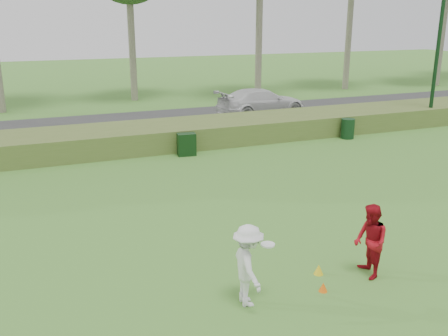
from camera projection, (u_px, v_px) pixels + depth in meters
name	position (u px, v px, depth m)	size (l,w,h in m)	color
ground	(296.00, 280.00, 10.34)	(120.00, 120.00, 0.00)	#3A7727
reed_strip	(152.00, 136.00, 20.85)	(80.00, 3.00, 0.90)	#4A6327
park_road	(128.00, 123.00, 25.41)	(80.00, 6.00, 0.06)	#2D2D2D
lamp_post	(443.00, 9.00, 23.52)	(0.70, 0.70, 8.18)	black
player_white	(248.00, 265.00, 9.26)	(0.88, 1.08, 1.59)	silver
player_red	(370.00, 241.00, 10.27)	(0.77, 0.60, 1.58)	maroon
cone_orange	(323.00, 287.00, 9.87)	(0.18, 0.18, 0.19)	#F9620D
cone_yellow	(319.00, 269.00, 10.53)	(0.20, 0.20, 0.22)	yellow
utility_cabinet	(187.00, 144.00, 19.54)	(0.70, 0.44, 0.88)	black
trash_bin	(348.00, 129.00, 22.30)	(0.59, 0.59, 0.89)	black
car_right	(261.00, 102.00, 27.20)	(2.04, 5.01, 1.45)	silver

